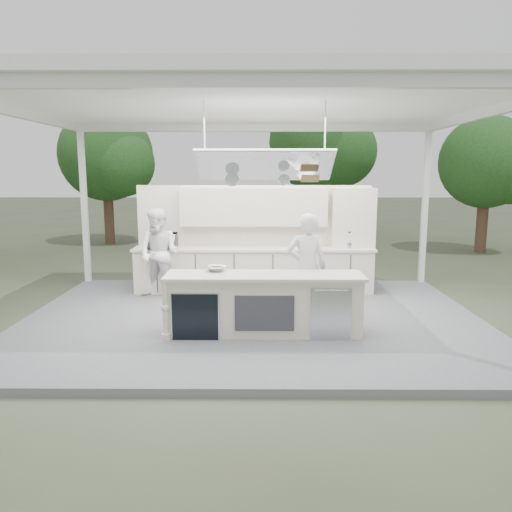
{
  "coord_description": "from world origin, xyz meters",
  "views": [
    {
      "loc": [
        0.13,
        -8.53,
        2.64
      ],
      "look_at": [
        0.06,
        0.4,
        1.14
      ],
      "focal_mm": 35.0,
      "sensor_mm": 36.0,
      "label": 1
    }
  ],
  "objects_px": {
    "demo_island": "(263,304)",
    "back_counter": "(254,269)",
    "sous_chef": "(159,253)",
    "head_chef": "(307,268)"
  },
  "relations": [
    {
      "from": "back_counter",
      "to": "head_chef",
      "type": "relative_size",
      "value": 2.74
    },
    {
      "from": "back_counter",
      "to": "head_chef",
      "type": "bearing_deg",
      "value": -66.63
    },
    {
      "from": "demo_island",
      "to": "head_chef",
      "type": "relative_size",
      "value": 1.67
    },
    {
      "from": "demo_island",
      "to": "back_counter",
      "type": "relative_size",
      "value": 0.61
    },
    {
      "from": "demo_island",
      "to": "head_chef",
      "type": "height_order",
      "value": "head_chef"
    },
    {
      "from": "demo_island",
      "to": "sous_chef",
      "type": "relative_size",
      "value": 1.71
    },
    {
      "from": "demo_island",
      "to": "back_counter",
      "type": "height_order",
      "value": "same"
    },
    {
      "from": "demo_island",
      "to": "sous_chef",
      "type": "bearing_deg",
      "value": 132.29
    },
    {
      "from": "demo_island",
      "to": "back_counter",
      "type": "bearing_deg",
      "value": 93.63
    },
    {
      "from": "sous_chef",
      "to": "demo_island",
      "type": "bearing_deg",
      "value": -26.21
    }
  ]
}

